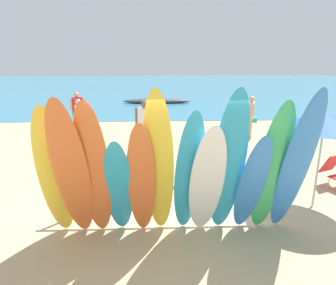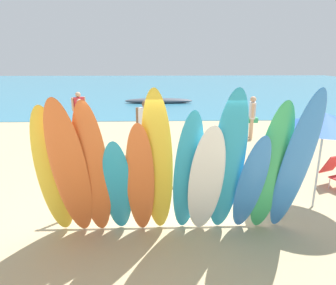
{
  "view_description": "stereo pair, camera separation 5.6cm",
  "coord_description": "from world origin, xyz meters",
  "px_view_note": "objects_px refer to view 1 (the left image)",
  "views": [
    {
      "loc": [
        -0.28,
        -5.22,
        3.06
      ],
      "look_at": [
        0.0,
        1.57,
        1.14
      ],
      "focal_mm": 32.01,
      "sensor_mm": 36.0,
      "label": 1
    },
    {
      "loc": [
        -0.22,
        -5.22,
        3.06
      ],
      "look_at": [
        0.0,
        1.57,
        1.14
      ],
      "focal_mm": 32.01,
      "sensor_mm": 36.0,
      "label": 2
    }
  ],
  "objects_px": {
    "beachgoer_photographing": "(78,108)",
    "surfboard_teal_8": "(228,168)",
    "beach_chair_red": "(292,150)",
    "beach_umbrella": "(325,121)",
    "surfboard_yellow_0": "(55,176)",
    "surfboard_blue_11": "(295,168)",
    "beach_chair_blue": "(336,170)",
    "surfboard_yellow_5": "(159,168)",
    "surfboard_rack": "(171,192)",
    "surfboard_teal_3": "(119,189)",
    "surfboard_orange_1": "(72,175)",
    "surfboard_white_7": "(207,183)",
    "distant_boat": "(157,101)",
    "surfboard_orange_2": "(94,175)",
    "surfboard_orange_4": "(141,182)",
    "surfboard_green_10": "(271,172)",
    "beachgoer_midbeach": "(251,114)",
    "beachgoer_by_water": "(145,123)",
    "beachgoer_near_rack": "(284,146)",
    "surfboard_teal_6": "(189,176)",
    "beachgoer_strolling": "(79,115)"
  },
  "relations": [
    {
      "from": "surfboard_rack",
      "to": "surfboard_yellow_5",
      "type": "relative_size",
      "value": 1.57
    },
    {
      "from": "surfboard_teal_8",
      "to": "beachgoer_near_rack",
      "type": "height_order",
      "value": "surfboard_teal_8"
    },
    {
      "from": "surfboard_teal_8",
      "to": "beach_chair_blue",
      "type": "relative_size",
      "value": 3.32
    },
    {
      "from": "surfboard_rack",
      "to": "surfboard_teal_3",
      "type": "distance_m",
      "value": 1.15
    },
    {
      "from": "beach_umbrella",
      "to": "distant_boat",
      "type": "bearing_deg",
      "value": 102.01
    },
    {
      "from": "surfboard_yellow_0",
      "to": "surfboard_blue_11",
      "type": "bearing_deg",
      "value": -7.68
    },
    {
      "from": "beachgoer_photographing",
      "to": "surfboard_teal_8",
      "type": "bearing_deg",
      "value": -97.89
    },
    {
      "from": "surfboard_white_7",
      "to": "distant_boat",
      "type": "height_order",
      "value": "surfboard_white_7"
    },
    {
      "from": "beachgoer_by_water",
      "to": "beachgoer_near_rack",
      "type": "height_order",
      "value": "beachgoer_by_water"
    },
    {
      "from": "surfboard_rack",
      "to": "beach_umbrella",
      "type": "distance_m",
      "value": 3.34
    },
    {
      "from": "surfboard_teal_3",
      "to": "beachgoer_photographing",
      "type": "distance_m",
      "value": 8.81
    },
    {
      "from": "surfboard_yellow_0",
      "to": "surfboard_teal_8",
      "type": "xyz_separation_m",
      "value": [
        2.79,
        -0.09,
        0.12
      ]
    },
    {
      "from": "surfboard_rack",
      "to": "beach_chair_red",
      "type": "distance_m",
      "value": 4.89
    },
    {
      "from": "surfboard_green_10",
      "to": "beachgoer_midbeach",
      "type": "height_order",
      "value": "surfboard_green_10"
    },
    {
      "from": "beach_chair_blue",
      "to": "beach_umbrella",
      "type": "xyz_separation_m",
      "value": [
        -1.04,
        -0.97,
        1.44
      ]
    },
    {
      "from": "surfboard_blue_11",
      "to": "beachgoer_photographing",
      "type": "relative_size",
      "value": 1.74
    },
    {
      "from": "surfboard_orange_2",
      "to": "beach_chair_red",
      "type": "height_order",
      "value": "surfboard_orange_2"
    },
    {
      "from": "surfboard_teal_6",
      "to": "beachgoer_near_rack",
      "type": "height_order",
      "value": "surfboard_teal_6"
    },
    {
      "from": "beachgoer_near_rack",
      "to": "surfboard_blue_11",
      "type": "bearing_deg",
      "value": -95.61
    },
    {
      "from": "beachgoer_near_rack",
      "to": "beach_chair_red",
      "type": "xyz_separation_m",
      "value": [
        0.89,
        1.41,
        -0.54
      ]
    },
    {
      "from": "surfboard_teal_6",
      "to": "distant_boat",
      "type": "bearing_deg",
      "value": 86.03
    },
    {
      "from": "surfboard_yellow_5",
      "to": "beachgoer_strolling",
      "type": "distance_m",
      "value": 7.88
    },
    {
      "from": "beachgoer_photographing",
      "to": "beach_umbrella",
      "type": "bearing_deg",
      "value": -83.41
    },
    {
      "from": "surfboard_white_7",
      "to": "surfboard_yellow_5",
      "type": "bearing_deg",
      "value": 173.8
    },
    {
      "from": "beach_chair_blue",
      "to": "surfboard_yellow_5",
      "type": "bearing_deg",
      "value": -177.33
    },
    {
      "from": "beachgoer_near_rack",
      "to": "beach_chair_red",
      "type": "distance_m",
      "value": 1.75
    },
    {
      "from": "beachgoer_photographing",
      "to": "beachgoer_near_rack",
      "type": "bearing_deg",
      "value": -78.81
    },
    {
      "from": "beach_umbrella",
      "to": "beach_chair_red",
      "type": "bearing_deg",
      "value": 75.12
    },
    {
      "from": "distant_boat",
      "to": "surfboard_teal_6",
      "type": "bearing_deg",
      "value": -88.45
    },
    {
      "from": "surfboard_teal_3",
      "to": "surfboard_white_7",
      "type": "xyz_separation_m",
      "value": [
        1.46,
        -0.1,
        0.13
      ]
    },
    {
      "from": "surfboard_orange_4",
      "to": "beach_chair_blue",
      "type": "relative_size",
      "value": 2.64
    },
    {
      "from": "beachgoer_photographing",
      "to": "beach_chair_blue",
      "type": "bearing_deg",
      "value": -75.25
    },
    {
      "from": "beachgoer_photographing",
      "to": "surfboard_orange_4",
      "type": "bearing_deg",
      "value": -105.5
    },
    {
      "from": "beach_chair_red",
      "to": "beach_umbrella",
      "type": "xyz_separation_m",
      "value": [
        -0.71,
        -2.67,
        1.44
      ]
    },
    {
      "from": "beachgoer_by_water",
      "to": "surfboard_green_10",
      "type": "bearing_deg",
      "value": -51.58
    },
    {
      "from": "surfboard_teal_3",
      "to": "beachgoer_strolling",
      "type": "relative_size",
      "value": 1.33
    },
    {
      "from": "surfboard_rack",
      "to": "beachgoer_midbeach",
      "type": "distance_m",
      "value": 7.0
    },
    {
      "from": "beachgoer_by_water",
      "to": "beach_umbrella",
      "type": "distance_m",
      "value": 5.44
    },
    {
      "from": "beachgoer_near_rack",
      "to": "beachgoer_photographing",
      "type": "bearing_deg",
      "value": 151.69
    },
    {
      "from": "surfboard_orange_1",
      "to": "beach_chair_red",
      "type": "height_order",
      "value": "surfboard_orange_1"
    },
    {
      "from": "surfboard_yellow_5",
      "to": "beachgoer_strolling",
      "type": "height_order",
      "value": "surfboard_yellow_5"
    },
    {
      "from": "surfboard_green_10",
      "to": "beachgoer_midbeach",
      "type": "bearing_deg",
      "value": 75.37
    },
    {
      "from": "beachgoer_photographing",
      "to": "surfboard_white_7",
      "type": "bearing_deg",
      "value": -99.49
    },
    {
      "from": "surfboard_white_7",
      "to": "beachgoer_photographing",
      "type": "height_order",
      "value": "surfboard_white_7"
    },
    {
      "from": "surfboard_rack",
      "to": "surfboard_orange_1",
      "type": "height_order",
      "value": "surfboard_orange_1"
    },
    {
      "from": "beachgoer_strolling",
      "to": "beach_chair_red",
      "type": "height_order",
      "value": "beachgoer_strolling"
    },
    {
      "from": "beachgoer_midbeach",
      "to": "surfboard_rack",
      "type": "bearing_deg",
      "value": 163.27
    },
    {
      "from": "beach_chair_red",
      "to": "surfboard_teal_6",
      "type": "bearing_deg",
      "value": -131.99
    },
    {
      "from": "beachgoer_midbeach",
      "to": "distant_boat",
      "type": "height_order",
      "value": "beachgoer_midbeach"
    },
    {
      "from": "surfboard_orange_2",
      "to": "surfboard_orange_4",
      "type": "relative_size",
      "value": 1.18
    }
  ]
}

